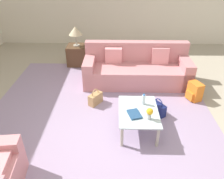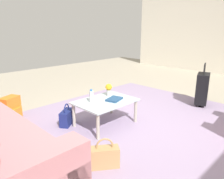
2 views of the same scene
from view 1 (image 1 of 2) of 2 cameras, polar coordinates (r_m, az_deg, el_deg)
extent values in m
plane|color=#A89E89|center=(3.71, -0.88, -14.19)|extent=(12.00, 12.00, 0.00)
cube|color=#9984A3|center=(4.17, -3.37, -8.22)|extent=(5.20, 4.40, 0.01)
cube|color=#C67F84|center=(5.32, 6.38, 3.87)|extent=(0.92, 2.48, 0.45)
cube|color=#C67F84|center=(5.53, 6.25, 7.76)|extent=(0.22, 2.48, 0.93)
cube|color=#C67F84|center=(5.49, 18.20, 4.47)|extent=(0.92, 0.24, 0.64)
cube|color=#C67F84|center=(5.29, -5.79, 4.91)|extent=(0.92, 0.24, 0.64)
cube|color=pink|center=(5.40, 12.45, 8.50)|extent=(0.15, 0.40, 0.41)
cube|color=pink|center=(5.30, 0.38, 8.80)|extent=(0.17, 0.40, 0.41)
cube|color=silver|center=(3.77, 6.93, -5.63)|extent=(0.93, 0.67, 0.02)
cylinder|color=#ADA899|center=(3.57, 2.60, -12.21)|extent=(0.05, 0.05, 0.38)
cylinder|color=#ADA899|center=(4.21, 2.40, -4.48)|extent=(0.05, 0.05, 0.38)
cylinder|color=#ADA899|center=(3.63, 11.87, -12.10)|extent=(0.05, 0.05, 0.38)
cylinder|color=#ADA899|center=(4.26, 10.14, -4.51)|extent=(0.05, 0.05, 0.38)
cylinder|color=silver|center=(3.89, 8.25, -2.67)|extent=(0.06, 0.06, 0.18)
cylinder|color=#2D6BBC|center=(3.84, 8.36, -1.40)|extent=(0.04, 0.04, 0.02)
cube|color=navy|center=(3.66, 5.85, -6.41)|extent=(0.30, 0.25, 0.03)
cylinder|color=#B2B7BC|center=(3.58, 9.68, -6.93)|extent=(0.07, 0.07, 0.10)
sphere|color=gold|center=(3.52, 9.83, -5.65)|extent=(0.11, 0.11, 0.11)
cube|color=#513823|center=(6.37, -9.02, 8.91)|extent=(0.54, 0.54, 0.55)
cylinder|color=#ADA899|center=(6.27, -9.24, 11.35)|extent=(0.18, 0.18, 0.02)
cylinder|color=#ADA899|center=(6.22, -9.36, 12.67)|extent=(0.04, 0.04, 0.28)
cone|color=beige|center=(6.15, -9.56, 14.93)|extent=(0.37, 0.37, 0.23)
cube|color=tan|center=(4.57, -4.33, -2.46)|extent=(0.34, 0.30, 0.24)
torus|color=tan|center=(4.50, -4.40, -0.97)|extent=(0.17, 0.13, 0.20)
cube|color=navy|center=(4.36, 11.92, -5.02)|extent=(0.34, 0.30, 0.24)
torus|color=navy|center=(4.28, 12.12, -3.50)|extent=(0.17, 0.13, 0.20)
cube|color=orange|center=(4.99, 20.83, -0.43)|extent=(0.35, 0.30, 0.40)
cube|color=orange|center=(4.96, 19.61, -1.49)|extent=(0.22, 0.14, 0.18)
camera|label=2|loc=(5.73, -20.29, 18.08)|focal=35.00mm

